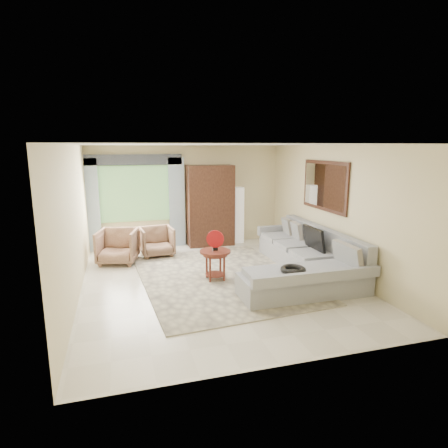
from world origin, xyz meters
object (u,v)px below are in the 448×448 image
object	(u,v)px
coffee_table	(215,265)
tv_screen	(314,239)
potted_plant	(106,242)
sectional_sofa	(304,262)
armchair_right	(157,241)
armoire	(210,206)
armchair_left	(118,246)
floor_lamp	(238,215)

from	to	relation	value
coffee_table	tv_screen	bearing A→B (deg)	-3.10
potted_plant	sectional_sofa	bearing A→B (deg)	-37.57
tv_screen	armchair_right	distance (m)	3.67
tv_screen	armoire	distance (m)	3.17
sectional_sofa	tv_screen	xyz separation A→B (m)	(0.27, 0.13, 0.44)
potted_plant	armchair_right	bearing A→B (deg)	-31.98
sectional_sofa	coffee_table	bearing A→B (deg)	172.36
tv_screen	armoire	xyz separation A→B (m)	(-1.50, 2.77, 0.33)
coffee_table	armchair_left	world-z (taller)	armchair_left
coffee_table	armoire	bearing A→B (deg)	78.13
sectional_sofa	armchair_left	distance (m)	4.09
sectional_sofa	floor_lamp	bearing A→B (deg)	98.33
armoire	potted_plant	bearing A→B (deg)	177.97
potted_plant	armchair_left	bearing A→B (deg)	-75.43
armoire	armchair_left	bearing A→B (deg)	-157.57
sectional_sofa	armchair_right	size ratio (longest dim) A/B	4.52
coffee_table	armchair_left	bearing A→B (deg)	137.31
armchair_right	potted_plant	distance (m)	1.40
coffee_table	armchair_left	size ratio (longest dim) A/B	0.71
tv_screen	armchair_right	size ratio (longest dim) A/B	0.97
armchair_left	potted_plant	world-z (taller)	armchair_left
armchair_left	floor_lamp	world-z (taller)	floor_lamp
armchair_left	potted_plant	size ratio (longest dim) A/B	1.76
potted_plant	armoire	xyz separation A→B (m)	(2.66, -0.09, 0.81)
tv_screen	coffee_table	distance (m)	2.10
tv_screen	coffee_table	world-z (taller)	tv_screen
sectional_sofa	coffee_table	xyz separation A→B (m)	(-1.79, 0.24, 0.03)
sectional_sofa	armoire	xyz separation A→B (m)	(-1.23, 2.90, 0.77)
tv_screen	armchair_right	bearing A→B (deg)	144.45
sectional_sofa	tv_screen	size ratio (longest dim) A/B	4.68
armoire	floor_lamp	distance (m)	0.86
armchair_right	floor_lamp	bearing A→B (deg)	12.06
tv_screen	armchair_left	size ratio (longest dim) A/B	0.88
floor_lamp	sectional_sofa	bearing A→B (deg)	-81.67
armoire	floor_lamp	bearing A→B (deg)	4.29
armchair_left	armoire	bearing A→B (deg)	36.92
sectional_sofa	coffee_table	world-z (taller)	sectional_sofa
sectional_sofa	tv_screen	distance (m)	0.53
armoire	floor_lamp	world-z (taller)	armoire
armchair_left	potted_plant	bearing A→B (deg)	119.06
sectional_sofa	floor_lamp	xyz separation A→B (m)	(-0.43, 2.96, 0.47)
armchair_left	floor_lamp	bearing A→B (deg)	32.63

